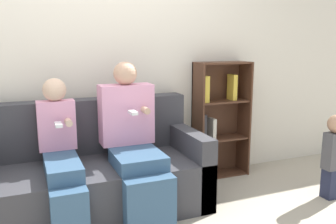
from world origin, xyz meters
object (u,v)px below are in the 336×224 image
at_px(couch, 92,175).
at_px(bookshelf, 217,119).
at_px(child_seated, 61,155).
at_px(adult_seated, 133,137).
at_px(toddler_standing, 334,153).

distance_m(couch, bookshelf, 1.40).
bearing_deg(bookshelf, child_seated, -163.67).
distance_m(couch, adult_seated, 0.46).
height_order(adult_seated, bookshelf, adult_seated).
height_order(couch, toddler_standing, couch).
xyz_separation_m(adult_seated, bookshelf, (1.02, 0.43, -0.02)).
bearing_deg(bookshelf, adult_seated, -157.06).
relative_size(adult_seated, toddler_standing, 1.60).
bearing_deg(couch, child_seated, -147.43).
xyz_separation_m(child_seated, bookshelf, (1.58, 0.46, 0.05)).
height_order(child_seated, toddler_standing, child_seated).
height_order(adult_seated, child_seated, adult_seated).
height_order(couch, adult_seated, adult_seated).
relative_size(child_seated, bookshelf, 0.93).
distance_m(adult_seated, child_seated, 0.56).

